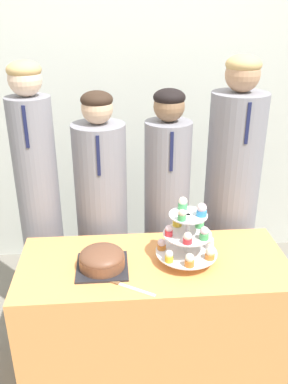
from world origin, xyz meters
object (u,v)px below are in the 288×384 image
(cake_knife, at_px, (121,284))
(cupcake_stand, at_px, (188,236))
(student_3, at_px, (230,204))
(student_2, at_px, (166,217))
(round_cake, at_px, (102,259))
(student_1, at_px, (103,222))
(student_0, at_px, (40,209))

(cake_knife, height_order, cupcake_stand, cupcake_stand)
(cake_knife, bearing_deg, student_3, 76.64)
(student_2, xyz_separation_m, student_3, (0.39, 0.00, 0.07))
(round_cake, xyz_separation_m, student_2, (0.38, 0.54, -0.08))
(cake_knife, height_order, student_1, student_1)
(round_cake, distance_m, student_1, 0.55)
(cake_knife, distance_m, student_2, 0.74)
(cake_knife, relative_size, cupcake_stand, 0.72)
(student_0, distance_m, student_3, 1.14)
(cake_knife, xyz_separation_m, student_3, (0.69, 0.68, 0.04))
(student_2, height_order, student_3, student_3)
(student_0, xyz_separation_m, student_1, (0.36, 0.00, -0.11))
(round_cake, height_order, student_0, student_0)
(student_2, bearing_deg, round_cake, -125.21)
(cupcake_stand, height_order, student_3, student_3)
(cake_knife, distance_m, student_1, 0.69)
(round_cake, relative_size, student_3, 0.15)
(round_cake, relative_size, cake_knife, 1.06)
(student_3, bearing_deg, cupcake_stand, -124.76)
(student_1, distance_m, student_3, 0.79)
(student_2, distance_m, student_3, 0.40)
(student_1, relative_size, student_3, 0.89)
(cake_knife, bearing_deg, cupcake_stand, 58.50)
(cupcake_stand, xyz_separation_m, student_1, (-0.42, 0.51, -0.19))
(cupcake_stand, bearing_deg, student_1, 129.46)
(cake_knife, bearing_deg, round_cake, 153.05)
(cupcake_stand, xyz_separation_m, student_2, (-0.03, 0.51, -0.17))
(student_0, relative_size, student_1, 1.11)
(cake_knife, xyz_separation_m, cupcake_stand, (0.33, 0.17, 0.14))
(cake_knife, bearing_deg, student_0, 155.70)
(cupcake_stand, bearing_deg, cake_knife, -153.51)
(student_1, relative_size, student_2, 1.00)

